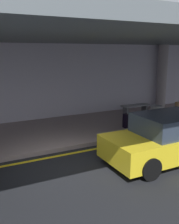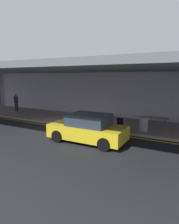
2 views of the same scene
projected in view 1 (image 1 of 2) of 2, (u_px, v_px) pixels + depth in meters
The scene contains 11 objects.
ground_plane at pixel (68, 163), 8.06m from camera, with size 60.00×60.00×0.00m, color black.
sidewalk at pixel (39, 134), 10.74m from camera, with size 26.00×4.20×0.15m, color gray.
lane_stripe_yellow at pixel (60, 156), 8.66m from camera, with size 26.00×0.14×0.01m, color yellow.
support_column_left_mid at pixel (162, 77), 15.28m from camera, with size 0.57×0.57×3.65m, color gray.
ceiling_overhang at pixel (39, 36), 9.42m from camera, with size 28.00×13.20×0.30m, color slate.
terminal_back_wall at pixel (24, 84), 12.27m from camera, with size 26.00×0.30×3.80m, color #B7B0C1.
car_yellow_taxi at pixel (167, 138), 8.23m from camera, with size 4.10×1.92×1.50m.
suitcase_upright_primary at pixel (127, 121), 11.32m from camera, with size 0.36×0.22×0.90m.
suitcase_upright_secondary at pixel (179, 108), 13.96m from camera, with size 0.36×0.22×0.90m.
bench_metal at pixel (135, 107), 13.89m from camera, with size 1.60×0.50×0.48m.
trash_bin_steel at pixel (156, 115), 11.89m from camera, with size 0.56×0.56×0.85m, color gray.
Camera 1 is at (-2.78, -6.98, 3.40)m, focal length 41.40 mm.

